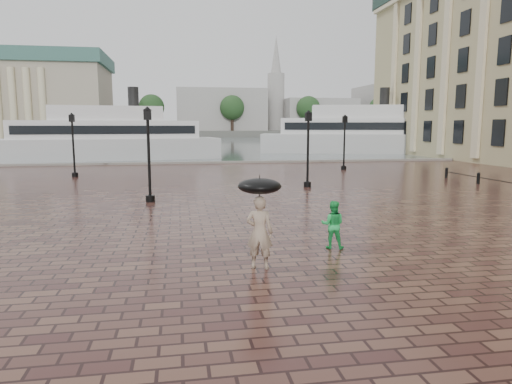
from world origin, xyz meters
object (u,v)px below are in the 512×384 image
child_pedestrian (333,225)px  ferry_near (108,138)px  ferry_far (359,133)px  adult_pedestrian (260,232)px  street_lamps (227,146)px

child_pedestrian → ferry_near: 40.31m
ferry_near → ferry_far: bearing=4.0°
adult_pedestrian → ferry_near: size_ratio=0.08×
ferry_near → child_pedestrian: bearing=-82.2°
street_lamps → ferry_far: 35.82m
ferry_far → ferry_near: bearing=-151.7°
ferry_near → ferry_far: (31.61, 7.63, 0.26)m
street_lamps → ferry_near: ferry_near is taller
ferry_near → ferry_far: 32.51m
street_lamps → child_pedestrian: size_ratio=14.95×
ferry_near → street_lamps: bearing=-73.2°
adult_pedestrian → ferry_far: (22.11, 47.64, 1.65)m
ferry_near → ferry_far: ferry_far is taller
ferry_far → adult_pedestrian: bearing=-100.2°
adult_pedestrian → child_pedestrian: bearing=-128.3°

